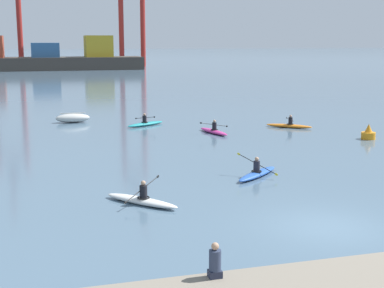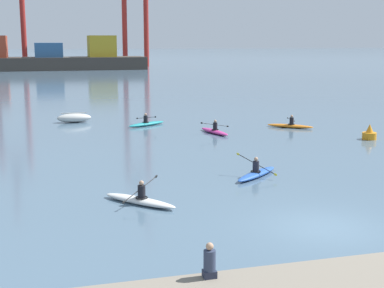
{
  "view_description": "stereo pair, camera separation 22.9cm",
  "coord_description": "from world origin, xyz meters",
  "px_view_note": "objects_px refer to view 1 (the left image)",
  "views": [
    {
      "loc": [
        -9.32,
        -16.04,
        6.27
      ],
      "look_at": [
        -1.13,
        12.91,
        0.6
      ],
      "focal_mm": 51.55,
      "sensor_mm": 36.0,
      "label": 1
    },
    {
      "loc": [
        -9.1,
        -16.1,
        6.27
      ],
      "look_at": [
        -1.13,
        12.91,
        0.6
      ],
      "focal_mm": 51.55,
      "sensor_mm": 36.0,
      "label": 2
    }
  ],
  "objects_px": {
    "capsized_dinghy": "(73,118)",
    "seated_onlooker": "(215,262)",
    "container_barge": "(46,59)",
    "kayak_blue": "(257,173)",
    "kayak_teal": "(145,123)",
    "kayak_white": "(142,200)",
    "kayak_orange": "(289,125)",
    "channel_buoy": "(368,134)",
    "kayak_magenta": "(214,131)"
  },
  "relations": [
    {
      "from": "kayak_teal",
      "to": "kayak_orange",
      "type": "relative_size",
      "value": 1.08
    },
    {
      "from": "kayak_white",
      "to": "seated_onlooker",
      "type": "height_order",
      "value": "seated_onlooker"
    },
    {
      "from": "channel_buoy",
      "to": "kayak_blue",
      "type": "bearing_deg",
      "value": -145.73
    },
    {
      "from": "channel_buoy",
      "to": "kayak_magenta",
      "type": "bearing_deg",
      "value": 151.4
    },
    {
      "from": "kayak_white",
      "to": "seated_onlooker",
      "type": "distance_m",
      "value": 8.39
    },
    {
      "from": "channel_buoy",
      "to": "kayak_teal",
      "type": "relative_size",
      "value": 0.31
    },
    {
      "from": "seated_onlooker",
      "to": "kayak_white",
      "type": "bearing_deg",
      "value": 91.74
    },
    {
      "from": "capsized_dinghy",
      "to": "kayak_blue",
      "type": "xyz_separation_m",
      "value": [
        7.15,
        -19.96,
        -0.18
      ]
    },
    {
      "from": "container_barge",
      "to": "capsized_dinghy",
      "type": "xyz_separation_m",
      "value": [
        0.33,
        -80.34,
        -2.06
      ]
    },
    {
      "from": "kayak_teal",
      "to": "seated_onlooker",
      "type": "relative_size",
      "value": 3.62
    },
    {
      "from": "container_barge",
      "to": "kayak_orange",
      "type": "xyz_separation_m",
      "value": [
        15.37,
        -87.26,
        -2.24
      ]
    },
    {
      "from": "container_barge",
      "to": "channel_buoy",
      "type": "relative_size",
      "value": 41.27
    },
    {
      "from": "kayak_magenta",
      "to": "seated_onlooker",
      "type": "bearing_deg",
      "value": -107.95
    },
    {
      "from": "channel_buoy",
      "to": "kayak_teal",
      "type": "height_order",
      "value": "channel_buoy"
    },
    {
      "from": "channel_buoy",
      "to": "kayak_blue",
      "type": "relative_size",
      "value": 0.33
    },
    {
      "from": "capsized_dinghy",
      "to": "seated_onlooker",
      "type": "bearing_deg",
      "value": -87.48
    },
    {
      "from": "kayak_white",
      "to": "seated_onlooker",
      "type": "relative_size",
      "value": 3.3
    },
    {
      "from": "container_barge",
      "to": "seated_onlooker",
      "type": "bearing_deg",
      "value": -89.12
    },
    {
      "from": "channel_buoy",
      "to": "kayak_teal",
      "type": "xyz_separation_m",
      "value": [
        -12.75,
        9.5,
        -0.19
      ]
    },
    {
      "from": "channel_buoy",
      "to": "seated_onlooker",
      "type": "relative_size",
      "value": 1.12
    },
    {
      "from": "capsized_dinghy",
      "to": "kayak_blue",
      "type": "relative_size",
      "value": 0.88
    },
    {
      "from": "channel_buoy",
      "to": "kayak_white",
      "type": "bearing_deg",
      "value": -148.71
    },
    {
      "from": "kayak_blue",
      "to": "capsized_dinghy",
      "type": "bearing_deg",
      "value": 109.69
    },
    {
      "from": "kayak_magenta",
      "to": "capsized_dinghy",
      "type": "bearing_deg",
      "value": 138.88
    },
    {
      "from": "kayak_blue",
      "to": "kayak_white",
      "type": "height_order",
      "value": "kayak_blue"
    },
    {
      "from": "channel_buoy",
      "to": "kayak_magenta",
      "type": "xyz_separation_m",
      "value": [
        -8.9,
        4.85,
        -0.19
      ]
    },
    {
      "from": "capsized_dinghy",
      "to": "seated_onlooker",
      "type": "distance_m",
      "value": 31.23
    },
    {
      "from": "channel_buoy",
      "to": "kayak_orange",
      "type": "xyz_separation_m",
      "value": [
        -2.82,
        5.74,
        -0.19
      ]
    },
    {
      "from": "container_barge",
      "to": "kayak_orange",
      "type": "height_order",
      "value": "container_barge"
    },
    {
      "from": "kayak_magenta",
      "to": "kayak_blue",
      "type": "distance_m",
      "value": 12.28
    },
    {
      "from": "kayak_teal",
      "to": "kayak_white",
      "type": "relative_size",
      "value": 1.1
    },
    {
      "from": "capsized_dinghy",
      "to": "kayak_white",
      "type": "height_order",
      "value": "kayak_white"
    },
    {
      "from": "channel_buoy",
      "to": "kayak_magenta",
      "type": "relative_size",
      "value": 0.29
    },
    {
      "from": "channel_buoy",
      "to": "kayak_white",
      "type": "xyz_separation_m",
      "value": [
        -16.73,
        -10.17,
        -0.19
      ]
    },
    {
      "from": "kayak_teal",
      "to": "kayak_orange",
      "type": "xyz_separation_m",
      "value": [
        9.92,
        -3.75,
        0.0
      ]
    },
    {
      "from": "kayak_white",
      "to": "channel_buoy",
      "type": "bearing_deg",
      "value": 31.29
    },
    {
      "from": "capsized_dinghy",
      "to": "kayak_magenta",
      "type": "relative_size",
      "value": 0.76
    },
    {
      "from": "container_barge",
      "to": "capsized_dinghy",
      "type": "height_order",
      "value": "container_barge"
    },
    {
      "from": "container_barge",
      "to": "kayak_magenta",
      "type": "bearing_deg",
      "value": -83.99
    },
    {
      "from": "kayak_blue",
      "to": "seated_onlooker",
      "type": "height_order",
      "value": "seated_onlooker"
    },
    {
      "from": "kayak_teal",
      "to": "kayak_blue",
      "type": "height_order",
      "value": "kayak_blue"
    },
    {
      "from": "container_barge",
      "to": "kayak_blue",
      "type": "distance_m",
      "value": 100.61
    },
    {
      "from": "container_barge",
      "to": "kayak_blue",
      "type": "relative_size",
      "value": 13.8
    },
    {
      "from": "kayak_white",
      "to": "kayak_blue",
      "type": "bearing_deg",
      "value": 25.5
    },
    {
      "from": "kayak_orange",
      "to": "kayak_blue",
      "type": "xyz_separation_m",
      "value": [
        -7.89,
        -13.04,
        0.0
      ]
    },
    {
      "from": "kayak_blue",
      "to": "kayak_white",
      "type": "bearing_deg",
      "value": -154.5
    },
    {
      "from": "container_barge",
      "to": "kayak_magenta",
      "type": "height_order",
      "value": "container_barge"
    },
    {
      "from": "kayak_teal",
      "to": "kayak_white",
      "type": "distance_m",
      "value": 20.07
    },
    {
      "from": "capsized_dinghy",
      "to": "seated_onlooker",
      "type": "relative_size",
      "value": 2.93
    },
    {
      "from": "container_barge",
      "to": "kayak_teal",
      "type": "height_order",
      "value": "container_barge"
    }
  ]
}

